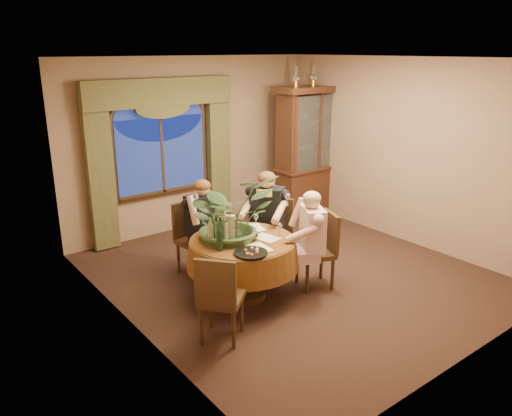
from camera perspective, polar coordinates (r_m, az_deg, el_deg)
floor at (r=6.83m, az=4.03°, el=-7.46°), size 5.00×5.00×0.00m
wall_back at (r=8.35m, az=-7.28°, el=7.25°), size 4.50×0.00×4.50m
wall_right at (r=8.01m, az=16.48°, el=6.21°), size 0.00×5.00×5.00m
ceiling at (r=6.18m, az=4.61°, el=16.72°), size 5.00×5.00×0.00m
window at (r=8.02m, az=-10.70°, el=5.92°), size 1.62×0.10×1.32m
arched_transom at (r=7.90m, az=-11.03°, el=11.46°), size 1.60×0.06×0.44m
drapery_left at (r=7.61m, az=-17.38°, el=3.84°), size 0.38×0.14×2.32m
drapery_right at (r=8.51m, az=-4.30°, el=6.03°), size 0.38×0.14×2.32m
swag_valance at (r=7.81m, az=-10.84°, el=12.88°), size 2.45×0.16×0.42m
dining_table at (r=6.08m, az=-1.51°, el=-6.88°), size 1.77×1.77×0.75m
china_cabinet at (r=8.98m, az=6.29°, el=6.39°), size 1.42×0.56×2.29m
oil_lamp_left at (r=8.55m, az=4.59°, el=14.76°), size 0.11×0.11×0.34m
oil_lamp_center at (r=8.82m, az=6.59°, el=14.80°), size 0.11×0.11×0.34m
oil_lamp_right at (r=9.10m, az=8.46°, el=14.82°), size 0.11×0.11×0.34m
chair_right at (r=6.33m, az=6.79°, el=-4.91°), size 0.54×0.54×0.96m
chair_back_right at (r=6.78m, az=1.96°, el=-3.21°), size 0.56×0.56×0.96m
chair_back at (r=6.70m, az=-6.93°, el=-3.60°), size 0.46×0.46×0.96m
chair_front_left at (r=5.21m, az=-3.98°, el=-10.06°), size 0.59×0.59×0.96m
person_pink at (r=6.15m, az=6.40°, el=-3.90°), size 0.59×0.61×1.30m
person_back at (r=6.59m, az=-6.13°, el=-2.25°), size 0.50×0.46×1.32m
person_scarf at (r=6.72m, az=1.28°, el=-1.47°), size 0.65×0.66×1.39m
stoneware_vase at (r=5.92m, az=-2.93°, el=-2.14°), size 0.16×0.16×0.29m
centerpiece_plant at (r=5.79m, az=-3.06°, el=2.70°), size 1.05×1.17×0.91m
olive_bowl at (r=5.91m, az=-0.59°, el=-3.36°), size 0.17×0.17×0.05m
cheese_platter at (r=5.51m, az=-0.60°, el=-5.17°), size 0.38×0.38×0.02m
wine_bottle_0 at (r=5.76m, az=-3.58°, el=-2.50°), size 0.07×0.07×0.33m
wine_bottle_1 at (r=5.84m, az=-5.04°, el=-2.27°), size 0.07×0.07×0.33m
wine_bottle_2 at (r=5.72m, az=-5.21°, el=-2.72°), size 0.07×0.07×0.33m
wine_bottle_3 at (r=5.72m, az=-4.08°, el=-2.68°), size 0.07×0.07×0.33m
wine_bottle_4 at (r=5.56m, az=-4.20°, el=-3.28°), size 0.07×0.07×0.33m
tasting_paper_0 at (r=5.96m, az=1.20°, el=-3.42°), size 0.27×0.34×0.00m
tasting_paper_1 at (r=6.29m, az=-0.22°, el=-2.26°), size 0.29×0.35×0.00m
tasting_paper_2 at (r=5.67m, az=0.34°, el=-4.58°), size 0.24×0.32×0.00m
wine_glass_person_pink at (r=5.98m, az=2.70°, el=-2.49°), size 0.07×0.07×0.18m
wine_glass_person_back at (r=6.23m, az=-4.13°, el=-1.66°), size 0.07×0.07×0.18m
wine_glass_person_scarf at (r=6.29m, az=-0.01°, el=-1.43°), size 0.07×0.07×0.18m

